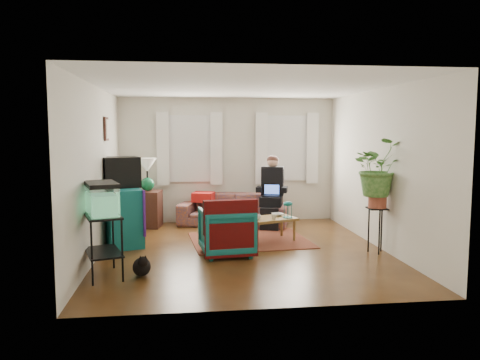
{
  "coord_description": "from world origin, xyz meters",
  "views": [
    {
      "loc": [
        -0.94,
        -7.31,
        1.92
      ],
      "look_at": [
        0.0,
        0.4,
        1.1
      ],
      "focal_mm": 35.0,
      "sensor_mm": 36.0,
      "label": 1
    }
  ],
  "objects": [
    {
      "name": "snack_tray",
      "position": [
        0.18,
        0.6,
        0.43
      ],
      "size": [
        0.39,
        0.39,
        0.04
      ],
      "primitive_type": "cylinder",
      "rotation": [
        0.0,
        0.0,
        0.34
      ],
      "color": "#B21414",
      "rests_on": "coffee_table"
    },
    {
      "name": "armchair",
      "position": [
        -0.29,
        -0.21,
        0.4
      ],
      "size": [
        0.86,
        0.81,
        0.8
      ],
      "primitive_type": "imported",
      "rotation": [
        0.0,
        0.0,
        3.25
      ],
      "color": "#105E63",
      "rests_on": "floor"
    },
    {
      "name": "black_cat",
      "position": [
        -1.5,
        -1.17,
        0.15
      ],
      "size": [
        0.31,
        0.4,
        0.31
      ],
      "primitive_type": "ellipsoid",
      "rotation": [
        0.0,
        0.0,
        0.21
      ],
      "color": "black",
      "rests_on": "floor"
    },
    {
      "name": "plant_stand",
      "position": [
        2.07,
        -0.39,
        0.36
      ],
      "size": [
        0.32,
        0.32,
        0.72
      ],
      "primitive_type": "cube",
      "rotation": [
        0.0,
        0.0,
        -0.04
      ],
      "color": "black",
      "rests_on": "floor"
    },
    {
      "name": "dresser",
      "position": [
        -1.99,
        0.71,
        0.48
      ],
      "size": [
        0.84,
        1.18,
        0.96
      ],
      "primitive_type": "cube",
      "rotation": [
        0.0,
        0.0,
        0.31
      ],
      "color": "#104E61",
      "rests_on": "floor"
    },
    {
      "name": "window_left",
      "position": [
        -0.8,
        2.48,
        1.55
      ],
      "size": [
        1.08,
        0.04,
        1.38
      ],
      "primitive_type": "cube",
      "color": "white",
      "rests_on": "wall_back"
    },
    {
      "name": "side_table",
      "position": [
        -1.65,
        2.07,
        0.36
      ],
      "size": [
        0.58,
        0.58,
        0.73
      ],
      "primitive_type": "cube",
      "rotation": [
        0.0,
        0.0,
        -0.17
      ],
      "color": "#3E2317",
      "rests_on": "floor"
    },
    {
      "name": "serape_throw",
      "position": [
        -0.25,
        -0.52,
        0.57
      ],
      "size": [
        0.82,
        0.27,
        0.66
      ],
      "primitive_type": "cube",
      "rotation": [
        0.0,
        0.0,
        0.11
      ],
      "color": "#9E0A0A",
      "rests_on": "armchair"
    },
    {
      "name": "picture_frame",
      "position": [
        -2.21,
        0.85,
        1.95
      ],
      "size": [
        0.04,
        0.32,
        0.4
      ],
      "primitive_type": "cube",
      "color": "#3D2616",
      "rests_on": "wall_left"
    },
    {
      "name": "birdcage",
      "position": [
        0.86,
        0.55,
        0.56
      ],
      "size": [
        0.21,
        0.21,
        0.29
      ],
      "primitive_type": null,
      "rotation": [
        0.0,
        0.0,
        0.34
      ],
      "color": "#115B6B",
      "rests_on": "coffee_table"
    },
    {
      "name": "potted_plant",
      "position": [
        2.07,
        -0.39,
        1.21
      ],
      "size": [
        0.85,
        0.74,
        0.91
      ],
      "primitive_type": "imported",
      "rotation": [
        0.0,
        0.0,
        -0.04
      ],
      "color": "#599947",
      "rests_on": "plant_stand"
    },
    {
      "name": "bowl",
      "position": [
        0.71,
        0.74,
        0.44
      ],
      "size": [
        0.25,
        0.25,
        0.05
      ],
      "primitive_type": "imported",
      "rotation": [
        0.0,
        0.0,
        0.34
      ],
      "color": "white",
      "rests_on": "coffee_table"
    },
    {
      "name": "table_lamp",
      "position": [
        -1.65,
        2.07,
        1.04
      ],
      "size": [
        0.43,
        0.43,
        0.66
      ],
      "primitive_type": null,
      "rotation": [
        0.0,
        0.0,
        -0.17
      ],
      "color": "white",
      "rests_on": "side_table"
    },
    {
      "name": "wall_left",
      "position": [
        -2.25,
        0.0,
        1.3
      ],
      "size": [
        0.01,
        5.0,
        2.6
      ],
      "primitive_type": "cube",
      "color": "silver",
      "rests_on": "floor"
    },
    {
      "name": "wall_right",
      "position": [
        2.25,
        0.0,
        1.3
      ],
      "size": [
        0.01,
        5.0,
        2.6
      ],
      "primitive_type": "cube",
      "color": "silver",
      "rests_on": "floor"
    },
    {
      "name": "seated_person",
      "position": [
        0.82,
        1.82,
        0.65
      ],
      "size": [
        0.72,
        0.8,
        1.3
      ],
      "primitive_type": null,
      "rotation": [
        0.0,
        0.0,
        -0.3
      ],
      "color": "black",
      "rests_on": "sofa"
    },
    {
      "name": "floor",
      "position": [
        0.0,
        0.0,
        0.0
      ],
      "size": [
        4.5,
        5.0,
        0.01
      ],
      "primitive_type": "cube",
      "color": "#4F2B14",
      "rests_on": "ground"
    },
    {
      "name": "wall_front",
      "position": [
        0.0,
        -2.5,
        1.3
      ],
      "size": [
        4.5,
        0.01,
        2.6
      ],
      "primitive_type": "cube",
      "color": "silver",
      "rests_on": "floor"
    },
    {
      "name": "coffee_table",
      "position": [
        0.49,
        0.56,
        0.21
      ],
      "size": [
        1.13,
        0.85,
        0.41
      ],
      "primitive_type": "cube",
      "rotation": [
        0.0,
        0.0,
        0.34
      ],
      "color": "olive",
      "rests_on": "floor"
    },
    {
      "name": "ceiling",
      "position": [
        0.0,
        0.0,
        2.6
      ],
      "size": [
        4.5,
        5.0,
        0.01
      ],
      "primitive_type": "cube",
      "color": "white",
      "rests_on": "wall_back"
    },
    {
      "name": "area_rug",
      "position": [
        0.2,
        0.66,
        0.01
      ],
      "size": [
        2.14,
        1.78,
        0.01
      ],
      "primitive_type": "cube",
      "rotation": [
        0.0,
        0.0,
        0.09
      ],
      "color": "maroon",
      "rests_on": "floor"
    },
    {
      "name": "cup_a",
      "position": [
        0.3,
        0.4,
        0.46
      ],
      "size": [
        0.14,
        0.14,
        0.09
      ],
      "primitive_type": "imported",
      "rotation": [
        0.0,
        0.0,
        0.34
      ],
      "color": "white",
      "rests_on": "coffee_table"
    },
    {
      "name": "sofa",
      "position": [
        0.07,
        2.05,
        0.43
      ],
      "size": [
        2.34,
        1.46,
        0.85
      ],
      "primitive_type": "imported",
      "rotation": [
        0.0,
        0.0,
        -0.3
      ],
      "color": "brown",
      "rests_on": "floor"
    },
    {
      "name": "crt_tv",
      "position": [
        -2.0,
        0.81,
        1.22
      ],
      "size": [
        0.72,
        0.69,
        0.51
      ],
      "primitive_type": "cube",
      "rotation": [
        0.0,
        0.0,
        0.31
      ],
      "color": "black",
      "rests_on": "dresser"
    },
    {
      "name": "wall_back",
      "position": [
        0.0,
        2.5,
        1.3
      ],
      "size": [
        4.5,
        0.01,
        2.6
      ],
      "primitive_type": "cube",
      "color": "silver",
      "rests_on": "floor"
    },
    {
      "name": "curtains_right",
      "position": [
        1.25,
        2.4,
        1.55
      ],
      "size": [
        1.36,
        0.06,
        1.5
      ],
      "primitive_type": "cube",
      "color": "white",
      "rests_on": "wall_back"
    },
    {
      "name": "curtains_left",
      "position": [
        -0.8,
        2.4,
        1.55
      ],
      "size": [
        1.36,
        0.06,
        1.5
      ],
      "primitive_type": "cube",
      "color": "white",
      "rests_on": "wall_back"
    },
    {
      "name": "cup_b",
      "position": [
        0.58,
        0.42,
        0.46
      ],
      "size": [
        0.12,
        0.12,
        0.09
      ],
      "primitive_type": "imported",
      "rotation": [
        0.0,
        0.0,
        0.34
      ],
      "color": "beige",
      "rests_on": "coffee_table"
    },
    {
      "name": "aquarium",
      "position": [
        -2.0,
        -1.12,
        1.05
      ],
      "size": [
        0.56,
        0.76,
        0.44
      ],
      "primitive_type": "cube",
      "rotation": [
        0.0,
        0.0,
        0.31
      ],
      "color": "#7FD899",
      "rests_on": "aquarium_stand"
    },
    {
      "name": "aquarium_stand",
      "position": [
        -2.0,
        -1.12,
        0.41
      ],
      "size": [
        0.62,
        0.83,
        0.83
      ],
      "primitive_type": "cube",
      "rotation": [
        0.0,
        0.0,
        0.31
      ],
      "color": "black",
      "rests_on": "floor"
    },
    {
      "name": "window_right",
      "position": [
        1.25,
        2.48,
        1.55
      ],
      "size": [
        1.08,
        0.04,
        1.38
      ],
      "primitive_type": "cube",
      "color": "white",
      "rests_on": "wall_back"
    }
  ]
}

